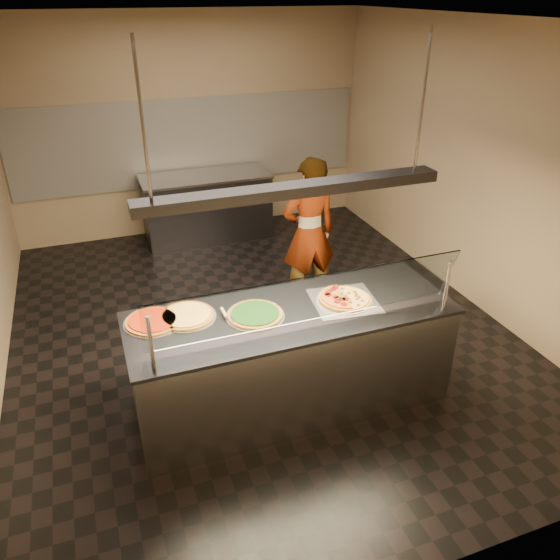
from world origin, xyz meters
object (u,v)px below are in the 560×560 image
object	(u,v)px
half_pizza_sausage	(356,296)
pizza_spatula	(230,314)
pizza_spinach	(255,314)
sneeze_guard	(309,300)
perforated_tray	(344,300)
pizza_cheese	(186,315)
worker	(309,233)
half_pizza_pepperoni	(333,300)
serving_counter	(291,358)
pizza_tomato	(152,321)
heat_lamp_housing	(293,190)
prep_table	(207,207)

from	to	relation	value
half_pizza_sausage	pizza_spatula	bearing A→B (deg)	175.39
pizza_spinach	sneeze_guard	bearing A→B (deg)	-52.11
perforated_tray	half_pizza_sausage	bearing A→B (deg)	-0.97
sneeze_guard	pizza_cheese	bearing A→B (deg)	145.66
perforated_tray	pizza_cheese	size ratio (longest dim) A/B	1.25
pizza_cheese	pizza_spatula	xyz separation A→B (m)	(0.32, -0.13, 0.01)
worker	sneeze_guard	bearing A→B (deg)	66.49
perforated_tray	half_pizza_pepperoni	bearing A→B (deg)	179.25
half_pizza_sausage	pizza_spinach	bearing A→B (deg)	177.29
serving_counter	half_pizza_pepperoni	size ratio (longest dim) A/B	5.81
pizza_tomato	heat_lamp_housing	xyz separation A→B (m)	(1.08, -0.22, 1.01)
half_pizza_sausage	pizza_spatula	distance (m)	1.07
pizza_spatula	heat_lamp_housing	xyz separation A→B (m)	(0.49, -0.08, 0.99)
worker	pizza_cheese	bearing A→B (deg)	39.44
perforated_tray	serving_counter	bearing A→B (deg)	-179.91
sneeze_guard	pizza_tomato	size ratio (longest dim) A/B	5.37
serving_counter	perforated_tray	size ratio (longest dim) A/B	4.53
perforated_tray	half_pizza_pepperoni	size ratio (longest dim) A/B	1.28
prep_table	pizza_cheese	bearing A→B (deg)	-105.50
pizza_tomato	worker	world-z (taller)	worker
serving_counter	worker	xyz separation A→B (m)	(0.81, 1.57, 0.39)
sneeze_guard	heat_lamp_housing	size ratio (longest dim) A/B	1.05
pizza_spatula	prep_table	distance (m)	3.77
serving_counter	heat_lamp_housing	world-z (taller)	heat_lamp_housing
pizza_tomato	half_pizza_sausage	bearing A→B (deg)	-7.65
pizza_spatula	worker	world-z (taller)	worker
serving_counter	half_pizza_sausage	bearing A→B (deg)	-0.11
heat_lamp_housing	perforated_tray	bearing A→B (deg)	0.09
pizza_spinach	pizza_tomato	bearing A→B (deg)	166.96
worker	half_pizza_sausage	bearing A→B (deg)	80.75
serving_counter	pizza_tomato	xyz separation A→B (m)	(-1.08, 0.22, 0.48)
half_pizza_pepperoni	serving_counter	bearing A→B (deg)	-179.67
perforated_tray	pizza_spatula	xyz separation A→B (m)	(-0.96, 0.08, 0.02)
pizza_cheese	worker	distance (m)	2.12
sneeze_guard	pizza_spatula	size ratio (longest dim) A/B	10.27
pizza_spatula	heat_lamp_housing	size ratio (longest dim) A/B	0.10
prep_table	pizza_spinach	bearing A→B (deg)	-97.21
serving_counter	half_pizza_pepperoni	bearing A→B (deg)	0.33
half_pizza_sausage	heat_lamp_housing	distance (m)	1.15
half_pizza_pepperoni	sneeze_guard	bearing A→B (deg)	-136.49
prep_table	pizza_tomato	bearing A→B (deg)	-109.42
pizza_tomato	heat_lamp_housing	world-z (taller)	heat_lamp_housing
half_pizza_pepperoni	pizza_spatula	xyz separation A→B (m)	(-0.85, 0.08, -0.01)
pizza_spatula	heat_lamp_housing	world-z (taller)	heat_lamp_housing
pizza_spinach	pizza_cheese	distance (m)	0.54
pizza_cheese	heat_lamp_housing	bearing A→B (deg)	-14.62
half_pizza_pepperoni	prep_table	size ratio (longest dim) A/B	0.26
perforated_tray	pizza_tomato	xyz separation A→B (m)	(-1.54, 0.22, 0.01)
pizza_cheese	perforated_tray	bearing A→B (deg)	-9.37
pizza_cheese	half_pizza_sausage	bearing A→B (deg)	-8.74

